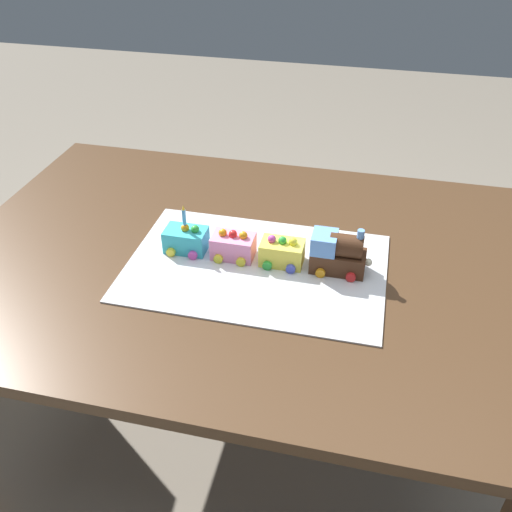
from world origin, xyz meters
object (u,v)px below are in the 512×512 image
object	(u,v)px
cake_car_caboose_lemon	(282,252)
cake_car_gondola_turquoise	(186,239)
dining_table	(240,289)
cake_car_hopper_bubblegum	(233,246)
cake_locomotive	(338,253)
birthday_candle	(184,215)

from	to	relation	value
cake_car_caboose_lemon	cake_car_gondola_turquoise	bearing A→B (deg)	-0.00
dining_table	cake_car_hopper_bubblegum	size ratio (longest dim) A/B	14.00
cake_locomotive	cake_car_caboose_lemon	distance (m)	0.13
cake_car_hopper_bubblegum	cake_car_gondola_turquoise	size ratio (longest dim) A/B	1.00
cake_locomotive	cake_car_gondola_turquoise	xyz separation A→B (m)	(0.36, 0.00, -0.02)
dining_table	birthday_candle	distance (m)	0.25
cake_car_caboose_lemon	cake_car_hopper_bubblegum	size ratio (longest dim) A/B	1.00
cake_car_hopper_bubblegum	birthday_candle	distance (m)	0.14
cake_car_hopper_bubblegum	birthday_candle	bearing A→B (deg)	-0.00
cake_car_caboose_lemon	cake_car_gondola_turquoise	distance (m)	0.24
cake_car_gondola_turquoise	cake_locomotive	bearing A→B (deg)	-180.00
birthday_candle	cake_car_caboose_lemon	bearing A→B (deg)	180.00
dining_table	cake_car_gondola_turquoise	distance (m)	0.19
cake_car_caboose_lemon	cake_car_gondola_turquoise	xyz separation A→B (m)	(0.24, -0.00, -0.00)
cake_car_gondola_turquoise	birthday_candle	world-z (taller)	birthday_candle
cake_car_caboose_lemon	cake_car_hopper_bubblegum	distance (m)	0.12
dining_table	birthday_candle	bearing A→B (deg)	5.73
dining_table	cake_car_gondola_turquoise	world-z (taller)	cake_car_gondola_turquoise
birthday_candle	cake_locomotive	bearing A→B (deg)	-180.00
cake_locomotive	cake_car_caboose_lemon	xyz separation A→B (m)	(0.13, 0.00, -0.02)
cake_locomotive	cake_car_hopper_bubblegum	bearing A→B (deg)	0.00
cake_car_caboose_lemon	dining_table	bearing A→B (deg)	-6.89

